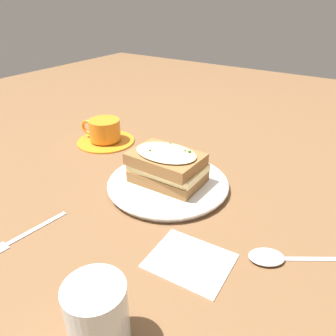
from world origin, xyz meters
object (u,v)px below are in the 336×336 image
(napkin, at_px, (190,260))
(spoon, at_px, (273,257))
(dinner_plate, at_px, (168,184))
(teacup_with_saucer, at_px, (105,133))
(sandwich, at_px, (167,166))
(fork, at_px, (6,244))
(water_glass, at_px, (98,317))

(napkin, bearing_deg, spoon, -144.30)
(dinner_plate, xyz_separation_m, napkin, (-0.15, 0.16, -0.01))
(teacup_with_saucer, bearing_deg, dinner_plate, 147.70)
(sandwich, height_order, napkin, sandwich)
(sandwich, bearing_deg, fork, 67.73)
(dinner_plate, height_order, spoon, dinner_plate)
(teacup_with_saucer, relative_size, napkin, 1.26)
(teacup_with_saucer, distance_m, fork, 0.43)
(napkin, bearing_deg, sandwich, -46.72)
(spoon, bearing_deg, teacup_with_saucer, 37.38)
(teacup_with_saucer, xyz_separation_m, spoon, (-0.53, 0.19, -0.02))
(fork, height_order, napkin, same)
(fork, xyz_separation_m, napkin, (-0.27, -0.14, 0.00))
(water_glass, xyz_separation_m, napkin, (-0.02, -0.17, -0.04))
(spoon, bearing_deg, water_glass, 120.07)
(dinner_plate, relative_size, fork, 1.39)
(sandwich, xyz_separation_m, fork, (0.12, 0.30, -0.05))
(water_glass, bearing_deg, fork, -8.30)
(sandwich, distance_m, napkin, 0.22)
(sandwich, bearing_deg, water_glass, 111.26)
(sandwich, xyz_separation_m, spoon, (-0.25, 0.08, -0.05))
(spoon, height_order, napkin, spoon)
(dinner_plate, xyz_separation_m, fork, (0.12, 0.30, -0.01))
(napkin, bearing_deg, fork, 26.92)
(water_glass, bearing_deg, teacup_with_saucer, -47.13)
(teacup_with_saucer, relative_size, water_glass, 1.67)
(teacup_with_saucer, bearing_deg, fork, 98.83)
(dinner_plate, distance_m, water_glass, 0.36)
(spoon, bearing_deg, fork, 86.25)
(dinner_plate, relative_size, sandwich, 1.71)
(water_glass, xyz_separation_m, spoon, (-0.12, -0.25, -0.04))
(spoon, xyz_separation_m, napkin, (0.10, 0.08, -0.00))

